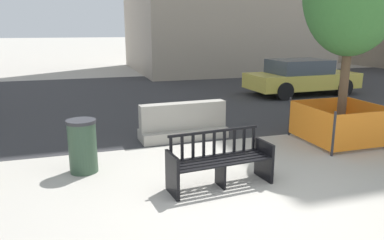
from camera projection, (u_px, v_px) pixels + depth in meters
ground_plane at (235, 195)px, 5.73m from camera, size 200.00×200.00×0.00m
street_asphalt at (138, 97)px, 13.78m from camera, size 120.00×12.00×0.01m
street_bench at (220, 163)px, 5.97m from camera, size 1.73×0.68×0.88m
jersey_barrier_centre at (183, 124)px, 8.57m from camera, size 2.03×0.77×0.84m
construction_fence at (340, 122)px, 8.32m from camera, size 1.63×1.63×0.91m
car_taxi_near at (301, 77)px, 14.21m from camera, size 4.25×2.00×1.33m
trash_bin at (83, 146)px, 6.54m from camera, size 0.51×0.51×0.95m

